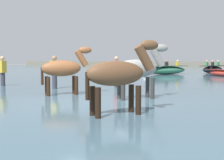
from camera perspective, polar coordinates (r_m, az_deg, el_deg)
name	(u,v)px	position (r m, az deg, el deg)	size (l,w,h in m)	color
ground_plane	(81,112)	(7.95, -6.40, -6.49)	(120.00, 120.00, 0.00)	gray
water_surface	(173,82)	(17.13, 12.21, -0.37)	(90.00, 90.00, 0.28)	#476675
horse_lead_chestnut	(64,70)	(9.56, -9.82, 2.08)	(1.38, 1.53, 1.91)	brown
horse_trailing_bay	(119,75)	(5.99, 1.38, 0.92)	(1.34, 1.56, 1.91)	brown
horse_flank_grey	(138,70)	(8.50, 5.35, 2.02)	(1.46, 1.51, 1.95)	gray
boat_near_port	(213,69)	(26.24, 19.81, 2.07)	(1.94, 3.40, 1.14)	black
boat_near_starboard	(223,73)	(21.62, 21.57, 1.34)	(2.36, 2.15, 0.61)	#BC382D
boat_mid_outer	(167,70)	(23.18, 11.04, 2.02)	(3.10, 3.86, 1.17)	#337556
person_spectator_far	(116,72)	(13.49, 0.90, 1.61)	(0.26, 0.35, 1.63)	#383842
person_onlooker_left	(55,74)	(11.66, -11.61, 1.13)	(0.33, 0.22, 1.63)	#383842
person_wading_close	(3,73)	(13.63, -21.35, 1.36)	(0.25, 0.35, 1.63)	#383842
channel_buoy	(145,74)	(19.91, 6.72, 1.19)	(0.31, 0.31, 0.71)	silver
far_shoreline	(223,65)	(47.52, 21.62, 2.81)	(80.00, 2.40, 1.18)	#706B5B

